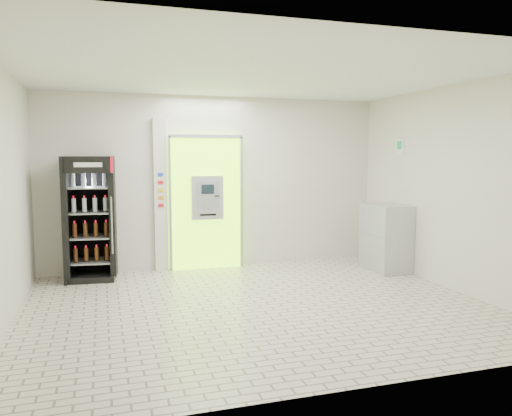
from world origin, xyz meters
name	(u,v)px	position (x,y,z in m)	size (l,w,h in m)	color
ground	(258,306)	(0.00, 0.00, 0.00)	(6.00, 6.00, 0.00)	beige
room_shell	(259,166)	(0.00, 0.00, 1.84)	(6.00, 6.00, 6.00)	silver
atm_assembly	(206,202)	(-0.20, 2.41, 1.17)	(1.30, 0.24, 2.33)	#9AFF14
pillar	(160,195)	(-0.98, 2.45, 1.30)	(0.22, 0.11, 2.60)	silver
beverage_cooler	(90,221)	(-2.12, 2.17, 0.94)	(0.81, 0.75, 1.96)	black
steel_cabinet	(386,238)	(2.71, 1.31, 0.57)	(0.58, 0.86, 1.14)	#ADB0B4
exit_sign	(400,147)	(2.99, 1.40, 2.12)	(0.02, 0.22, 0.26)	white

